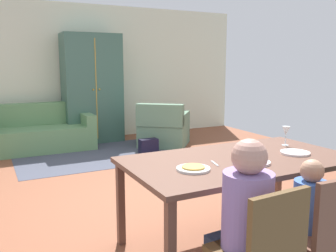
# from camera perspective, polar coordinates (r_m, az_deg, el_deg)

# --- Properties ---
(ground_plane) EXTENTS (7.13, 6.23, 0.02)m
(ground_plane) POSITION_cam_1_polar(r_m,az_deg,el_deg) (4.84, -4.27, -8.83)
(ground_plane) COLOR brown
(back_wall) EXTENTS (7.13, 0.10, 2.70)m
(back_wall) POSITION_cam_1_polar(r_m,az_deg,el_deg) (7.61, -13.74, 8.12)
(back_wall) COLOR beige
(back_wall) RESTS_ON ground_plane
(dining_table) EXTENTS (1.89, 1.04, 0.76)m
(dining_table) POSITION_cam_1_polar(r_m,az_deg,el_deg) (3.09, 11.16, -6.11)
(dining_table) COLOR brown
(dining_table) RESTS_ON ground_plane
(plate_near_man) EXTENTS (0.25, 0.25, 0.02)m
(plate_near_man) POSITION_cam_1_polar(r_m,az_deg,el_deg) (2.69, 3.99, -6.72)
(plate_near_man) COLOR silver
(plate_near_man) RESTS_ON dining_table
(pizza_near_man) EXTENTS (0.17, 0.17, 0.01)m
(pizza_near_man) POSITION_cam_1_polar(r_m,az_deg,el_deg) (2.69, 4.00, -6.42)
(pizza_near_man) COLOR gold
(pizza_near_man) RESTS_ON plate_near_man
(plate_near_child) EXTENTS (0.25, 0.25, 0.02)m
(plate_near_child) POSITION_cam_1_polar(r_m,az_deg,el_deg) (2.94, 13.38, -5.55)
(plate_near_child) COLOR silver
(plate_near_child) RESTS_ON dining_table
(pizza_near_child) EXTENTS (0.17, 0.17, 0.01)m
(pizza_near_child) POSITION_cam_1_polar(r_m,az_deg,el_deg) (2.93, 13.39, -5.27)
(pizza_near_child) COLOR #E29343
(pizza_near_child) RESTS_ON plate_near_child
(plate_near_woman) EXTENTS (0.25, 0.25, 0.02)m
(plate_near_woman) POSITION_cam_1_polar(r_m,az_deg,el_deg) (3.34, 19.32, -3.98)
(plate_near_woman) COLOR white
(plate_near_woman) RESTS_ON dining_table
(wine_glass) EXTENTS (0.07, 0.07, 0.19)m
(wine_glass) POSITION_cam_1_polar(r_m,az_deg,el_deg) (3.62, 18.01, -0.88)
(wine_glass) COLOR silver
(wine_glass) RESTS_ON dining_table
(fork) EXTENTS (0.05, 0.15, 0.01)m
(fork) POSITION_cam_1_polar(r_m,az_deg,el_deg) (2.87, 7.34, -5.84)
(fork) COLOR silver
(fork) RESTS_ON dining_table
(knife) EXTENTS (0.05, 0.17, 0.01)m
(knife) POSITION_cam_1_polar(r_m,az_deg,el_deg) (3.25, 12.48, -4.14)
(knife) COLOR silver
(knife) RESTS_ON dining_table
(dining_chair_man) EXTENTS (0.44, 0.44, 0.87)m
(dining_chair_man) POSITION_cam_1_polar(r_m,az_deg,el_deg) (2.23, 14.61, -18.37)
(dining_chair_man) COLOR brown
(dining_chair_man) RESTS_ON ground_plane
(person_man) EXTENTS (0.30, 0.41, 1.11)m
(person_man) POSITION_cam_1_polar(r_m,az_deg,el_deg) (2.33, 11.57, -16.31)
(person_man) COLOR #27334C
(person_man) RESTS_ON ground_plane
(dining_chair_child) EXTENTS (0.44, 0.44, 0.87)m
(dining_chair_child) POSITION_cam_1_polar(r_m,az_deg,el_deg) (2.57, 23.50, -14.97)
(dining_chair_child) COLOR brown
(dining_chair_child) RESTS_ON ground_plane
(person_child) EXTENTS (0.22, 0.29, 0.92)m
(person_child) POSITION_cam_1_polar(r_m,az_deg,el_deg) (2.70, 20.63, -14.96)
(person_child) COLOR #2F3950
(person_child) RESTS_ON ground_plane
(area_rug) EXTENTS (2.60, 1.80, 0.01)m
(area_rug) POSITION_cam_1_polar(r_m,az_deg,el_deg) (6.28, -11.22, -4.50)
(area_rug) COLOR #434755
(area_rug) RESTS_ON ground_plane
(couch) EXTENTS (1.88, 0.86, 0.82)m
(couch) POSITION_cam_1_polar(r_m,az_deg,el_deg) (6.89, -19.68, -1.09)
(couch) COLOR #608B5B
(couch) RESTS_ON ground_plane
(armchair) EXTENTS (1.20, 1.20, 0.82)m
(armchair) POSITION_cam_1_polar(r_m,az_deg,el_deg) (6.84, -0.70, -0.45)
(armchair) COLOR slate
(armchair) RESTS_ON ground_plane
(armoire) EXTENTS (1.10, 0.59, 2.10)m
(armoire) POSITION_cam_1_polar(r_m,az_deg,el_deg) (7.28, -11.80, 5.77)
(armoire) COLOR #3C6152
(armoire) RESTS_ON ground_plane
(handbag) EXTENTS (0.32, 0.16, 0.26)m
(handbag) POSITION_cam_1_polar(r_m,az_deg,el_deg) (6.25, -3.08, -3.20)
(handbag) COLOR black
(handbag) RESTS_ON ground_plane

